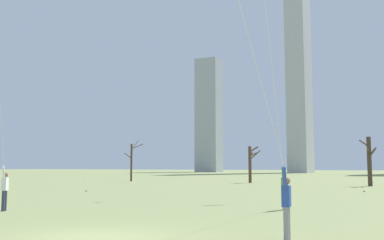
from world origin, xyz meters
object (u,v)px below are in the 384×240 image
(kite_flyer_midfield_right_pink, at_px, (252,72))
(bare_tree_leftmost, at_px, (369,160))
(kite_flyer_midfield_left_teal, at_px, (282,160))
(bare_tree_far_right_edge, at_px, (132,161))
(bare_tree_rightmost, at_px, (251,162))
(kite_flyer_foreground_left_purple, at_px, (1,133))

(kite_flyer_midfield_right_pink, relative_size, bare_tree_leftmost, 2.78)
(kite_flyer_midfield_left_teal, bearing_deg, bare_tree_leftmost, 86.52)
(kite_flyer_midfield_left_teal, height_order, bare_tree_far_right_edge, kite_flyer_midfield_left_teal)
(bare_tree_far_right_edge, distance_m, bare_tree_rightmost, 15.06)
(kite_flyer_midfield_left_teal, bearing_deg, kite_flyer_foreground_left_purple, -154.56)
(kite_flyer_midfield_left_teal, bearing_deg, kite_flyer_midfield_right_pink, -80.15)
(kite_flyer_midfield_left_teal, relative_size, bare_tree_rightmost, 2.57)
(kite_flyer_midfield_left_teal, xyz_separation_m, bare_tree_leftmost, (1.64, 27.05, 0.35))
(kite_flyer_midfield_right_pink, distance_m, bare_tree_leftmost, 35.54)
(kite_flyer_foreground_left_purple, relative_size, bare_tree_rightmost, 2.75)
(kite_flyer_midfield_right_pink, relative_size, bare_tree_rightmost, 3.12)
(kite_flyer_midfield_left_teal, height_order, kite_flyer_midfield_right_pink, kite_flyer_midfield_right_pink)
(kite_flyer_foreground_left_purple, xyz_separation_m, bare_tree_leftmost, (12.03, 32.00, -0.75))
(bare_tree_leftmost, bearing_deg, kite_flyer_midfield_left_teal, -93.48)
(kite_flyer_midfield_left_teal, distance_m, kite_flyer_foreground_left_purple, 11.56)
(kite_flyer_midfield_right_pink, distance_m, bare_tree_rightmost, 40.71)
(kite_flyer_midfield_right_pink, distance_m, bare_tree_far_right_edge, 46.31)
(kite_flyer_midfield_left_teal, xyz_separation_m, kite_flyer_midfield_right_pink, (1.47, -8.45, 1.85))
(kite_flyer_midfield_left_teal, distance_m, bare_tree_far_right_edge, 38.81)
(bare_tree_far_right_edge, xyz_separation_m, bare_tree_leftmost, (27.70, -1.71, -0.06))
(bare_tree_far_right_edge, distance_m, bare_tree_leftmost, 27.76)
(kite_flyer_midfield_left_teal, relative_size, kite_flyer_foreground_left_purple, 0.94)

